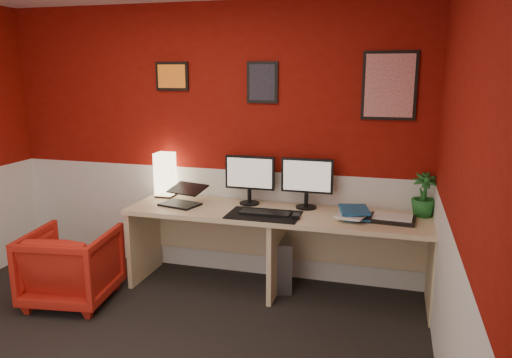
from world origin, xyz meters
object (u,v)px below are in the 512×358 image
laptop (180,193)px  armchair (72,266)px  pc_tower (280,261)px  desk (277,252)px  monitor_left (249,172)px  monitor_right (307,175)px  zen_tray (392,219)px  shoji_lamp (165,176)px  potted_plant (424,195)px

laptop → armchair: bearing=-126.0°
laptop → pc_tower: size_ratio=0.73×
desk → monitor_left: bearing=149.3°
monitor_right → zen_tray: monitor_right is taller
shoji_lamp → zen_tray: shoji_lamp is taller
monitor_right → laptop: bearing=-168.8°
monitor_right → zen_tray: (0.73, -0.19, -0.28)m
monitor_right → potted_plant: 0.97m
desk → monitor_right: 0.71m
potted_plant → armchair: 2.97m
desk → pc_tower: bearing=92.4°
shoji_lamp → armchair: 1.15m
monitor_right → zen_tray: 0.80m
armchair → pc_tower: bearing=-161.9°
monitor_right → armchair: monitor_right is taller
shoji_lamp → pc_tower: shoji_lamp is taller
desk → potted_plant: 1.31m
potted_plant → pc_tower: potted_plant is taller
potted_plant → armchair: bearing=-163.5°
desk → pc_tower: desk is taller
monitor_left → pc_tower: size_ratio=1.29×
monitor_right → potted_plant: size_ratio=1.62×
desk → monitor_right: (0.21, 0.18, 0.66)m
desk → laptop: (-0.88, -0.03, 0.47)m
desk → monitor_left: monitor_left is taller
laptop → monitor_right: bearing=26.0°
laptop → pc_tower: 1.09m
armchair → potted_plant: bearing=-171.3°
pc_tower → armchair: 1.78m
monitor_left → zen_tray: (1.24, -0.19, -0.28)m
monitor_right → desk: bearing=-139.2°
armchair → monitor_right: bearing=-163.8°
monitor_left → pc_tower: (0.29, -0.03, -0.80)m
potted_plant → zen_tray: bearing=-138.9°
potted_plant → pc_tower: (-1.19, -0.05, -0.68)m
laptop → pc_tower: (0.88, 0.18, -0.61)m
monitor_left → potted_plant: size_ratio=1.62×
desk → monitor_right: monitor_right is taller
monitor_right → potted_plant: monitor_right is taller
zen_tray → pc_tower: 1.09m
laptop → potted_plant: (2.06, 0.23, 0.07)m
potted_plant → monitor_right: bearing=-179.2°
monitor_left → armchair: bearing=-148.5°
desk → zen_tray: (0.94, -0.01, 0.38)m
desk → potted_plant: (1.18, 0.20, 0.54)m
zen_tray → pc_tower: bearing=170.5°
monitor_left → armchair: monitor_left is taller
pc_tower → desk: bearing=-101.6°
potted_plant → armchair: size_ratio=0.52×
shoji_lamp → monitor_right: monitor_right is taller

